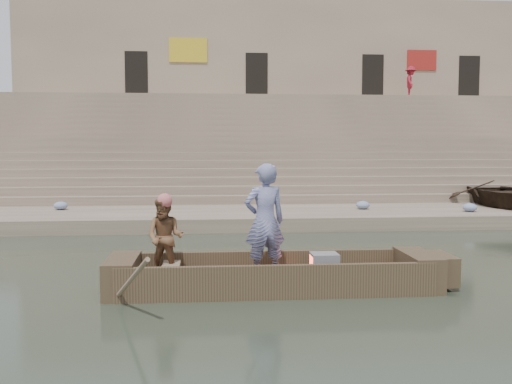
{
  "coord_description": "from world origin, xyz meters",
  "views": [
    {
      "loc": [
        -4.95,
        -9.9,
        2.47
      ],
      "look_at": [
        -3.83,
        3.14,
        1.4
      ],
      "focal_mm": 39.99,
      "sensor_mm": 36.0,
      "label": 1
    }
  ],
  "objects": [
    {
      "name": "ghat_steps",
      "position": [
        0.0,
        17.19,
        1.8
      ],
      "size": [
        32.0,
        11.0,
        5.2
      ],
      "color": "gray",
      "rests_on": "ground"
    },
    {
      "name": "building_wall",
      "position": [
        0.0,
        26.5,
        5.6
      ],
      "size": [
        32.0,
        5.07,
        11.2
      ],
      "color": "tan",
      "rests_on": "ground"
    },
    {
      "name": "upper_landing",
      "position": [
        0.0,
        22.5,
        2.6
      ],
      "size": [
        32.0,
        3.0,
        5.2
      ],
      "primitive_type": "cube",
      "color": "gray",
      "rests_on": "ground"
    },
    {
      "name": "beached_rowboat",
      "position": [
        5.24,
        8.59,
        0.85
      ],
      "size": [
        3.36,
        4.54,
        0.91
      ],
      "primitive_type": "imported",
      "rotation": [
        0.0,
        0.0,
        -0.06
      ],
      "color": "#2D2116",
      "rests_on": "lower_landing"
    },
    {
      "name": "rowboat_trim",
      "position": [
        -3.62,
        -0.36,
        0.31
      ],
      "size": [
        6.04,
        2.63,
        2.04
      ],
      "color": "brown",
      "rests_on": "ground"
    },
    {
      "name": "mid_landing",
      "position": [
        0.0,
        15.5,
        1.4
      ],
      "size": [
        32.0,
        3.0,
        2.8
      ],
      "primitive_type": "cube",
      "color": "gray",
      "rests_on": "ground"
    },
    {
      "name": "lower_landing",
      "position": [
        0.0,
        8.0,
        0.2
      ],
      "size": [
        32.0,
        4.0,
        0.4
      ],
      "primitive_type": "cube",
      "color": "gray",
      "rests_on": "ground"
    },
    {
      "name": "rowing_man",
      "position": [
        -5.67,
        -0.2,
        0.91
      ],
      "size": [
        0.78,
        0.68,
        1.37
      ],
      "primitive_type": "imported",
      "rotation": [
        0.0,
        0.0,
        -0.27
      ],
      "color": "#226632",
      "rests_on": "main_rowboat"
    },
    {
      "name": "cloth_bundles",
      "position": [
        0.81,
        7.73,
        0.53
      ],
      "size": [
        19.66,
        2.62,
        0.26
      ],
      "color": "#3F5999",
      "rests_on": "lower_landing"
    },
    {
      "name": "standing_man",
      "position": [
        -3.98,
        -0.39,
        1.2
      ],
      "size": [
        0.8,
        0.61,
        1.95
      ],
      "primitive_type": "imported",
      "rotation": [
        0.0,
        0.0,
        3.37
      ],
      "color": "navy",
      "rests_on": "main_rowboat"
    },
    {
      "name": "ground",
      "position": [
        0.0,
        0.0,
        0.0
      ],
      "size": [
        120.0,
        120.0,
        0.0
      ],
      "primitive_type": "plane",
      "color": "#293427",
      "rests_on": "ground"
    },
    {
      "name": "pedestrian",
      "position": [
        6.83,
        22.55,
        6.11
      ],
      "size": [
        1.0,
        1.33,
        1.83
      ],
      "primitive_type": "imported",
      "rotation": [
        0.0,
        0.0,
        1.27
      ],
      "color": "maroon",
      "rests_on": "upper_landing"
    },
    {
      "name": "television",
      "position": [
        -2.96,
        -0.36,
        0.42
      ],
      "size": [
        0.46,
        0.42,
        0.4
      ],
      "color": "slate",
      "rests_on": "main_rowboat"
    },
    {
      "name": "main_rowboat",
      "position": [
        -3.83,
        -0.36,
        0.11
      ],
      "size": [
        5.0,
        1.3,
        0.22
      ],
      "primitive_type": "cube",
      "color": "brown",
      "rests_on": "ground"
    }
  ]
}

